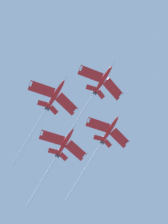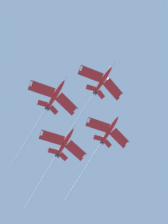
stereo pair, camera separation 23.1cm
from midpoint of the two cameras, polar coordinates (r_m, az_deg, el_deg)
name	(u,v)px [view 1 (the left image)]	position (r m, az deg, el deg)	size (l,w,h in m)	color
jet_lead	(98,88)	(124.42, 2.38, 4.05)	(19.23, 31.01, 17.38)	red
jet_left_wing	(103,142)	(129.95, 3.19, -5.01)	(19.46, 33.97, 18.73)	red
jet_right_wing	(48,107)	(120.01, -6.03, 0.83)	(19.30, 31.80, 17.68)	red
jet_slot	(58,155)	(125.87, -4.43, -7.28)	(19.33, 30.81, 17.84)	red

